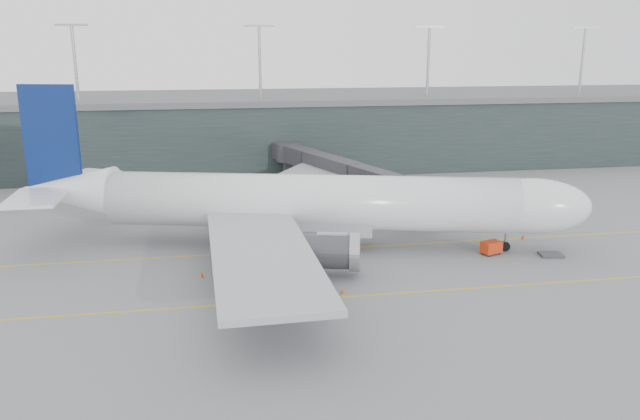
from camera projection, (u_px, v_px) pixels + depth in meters
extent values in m
plane|color=slate|center=(254.00, 243.00, 82.91)|extent=(320.00, 320.00, 0.00)
cube|color=gold|center=(256.00, 253.00, 79.10)|extent=(160.00, 0.25, 0.02)
cube|color=gold|center=(268.00, 302.00, 63.86)|extent=(160.00, 0.25, 0.02)
cube|color=gold|center=(276.00, 205.00, 102.79)|extent=(0.25, 60.00, 0.02)
cube|color=#1E2928|center=(235.00, 133.00, 136.39)|extent=(240.00, 35.00, 14.00)
cube|color=#505254|center=(234.00, 98.00, 134.45)|extent=(240.00, 36.00, 1.20)
cylinder|color=#9E9EA3|center=(75.00, 64.00, 118.11)|extent=(0.60, 0.60, 14.00)
cylinder|color=#9E9EA3|center=(260.00, 64.00, 123.85)|extent=(0.60, 0.60, 14.00)
cylinder|color=#9E9EA3|center=(428.00, 63.00, 129.59)|extent=(0.60, 0.60, 14.00)
cylinder|color=#9E9EA3|center=(582.00, 62.00, 135.33)|extent=(0.60, 0.60, 14.00)
cylinder|color=silver|center=(311.00, 202.00, 80.22)|extent=(52.19, 19.84, 7.02)
ellipsoid|color=silver|center=(531.00, 206.00, 78.00)|extent=(16.03, 10.49, 7.02)
cone|color=silver|center=(69.00, 191.00, 82.59)|extent=(13.75, 9.64, 6.74)
cube|color=#95989D|center=(302.00, 222.00, 81.00)|extent=(18.96, 10.02, 2.26)
cube|color=black|center=(568.00, 198.00, 77.37)|extent=(3.26, 3.91, 0.91)
cube|color=#95989D|center=(262.00, 253.00, 63.87)|extent=(11.05, 33.09, 0.62)
cylinder|color=#39393F|center=(322.00, 251.00, 70.45)|extent=(8.67, 5.82, 3.96)
cube|color=#95989D|center=(300.00, 181.00, 97.69)|extent=(25.45, 33.47, 0.62)
cylinder|color=#39393F|center=(334.00, 204.00, 91.18)|extent=(8.67, 5.82, 3.96)
cube|color=navy|center=(51.00, 137.00, 80.90)|extent=(7.27, 2.39, 13.59)
cube|color=silver|center=(36.00, 198.00, 76.53)|extent=(6.32, 10.25, 0.40)
cube|color=silver|center=(82.00, 177.00, 88.54)|extent=(10.44, 11.94, 0.40)
cylinder|color=black|center=(505.00, 246.00, 79.60)|extent=(1.32, 0.75, 1.25)
cylinder|color=#9E9EA3|center=(506.00, 240.00, 79.39)|extent=(0.34, 0.34, 2.94)
cylinder|color=black|center=(270.00, 253.00, 76.69)|extent=(1.57, 0.92, 1.47)
cylinder|color=black|center=(283.00, 228.00, 87.16)|extent=(1.57, 0.92, 1.47)
cube|color=#2E2F34|center=(423.00, 194.00, 85.62)|extent=(4.88, 5.15, 3.21)
cube|color=#2E2F34|center=(382.00, 181.00, 93.56)|extent=(7.92, 14.96, 2.87)
cube|color=#2E2F34|center=(331.00, 165.00, 106.00)|extent=(8.19, 15.06, 2.98)
cube|color=#2E2F34|center=(290.00, 153.00, 118.43)|extent=(8.46, 15.16, 3.10)
cylinder|color=#9E9EA3|center=(378.00, 203.00, 95.14)|extent=(0.57, 0.57, 4.36)
cube|color=#39393F|center=(378.00, 214.00, 95.59)|extent=(2.75, 2.42, 0.80)
cylinder|color=#2E2F34|center=(357.00, 148.00, 123.86)|extent=(4.59, 4.59, 3.44)
cylinder|color=#2E2F34|center=(357.00, 166.00, 124.80)|extent=(2.06, 2.06, 4.13)
cube|color=red|center=(491.00, 247.00, 78.31)|extent=(2.83, 2.28, 1.45)
cylinder|color=black|center=(489.00, 255.00, 77.61)|extent=(0.48, 0.30, 0.45)
cylinder|color=black|center=(499.00, 253.00, 78.45)|extent=(0.48, 0.30, 0.45)
cylinder|color=black|center=(482.00, 252.00, 78.55)|extent=(0.48, 0.30, 0.45)
cylinder|color=black|center=(493.00, 250.00, 79.39)|extent=(0.48, 0.30, 0.45)
cube|color=#36353A|center=(551.00, 255.00, 77.90)|extent=(3.03, 2.57, 0.27)
cube|color=#39393F|center=(216.00, 225.00, 90.75)|extent=(2.27, 1.85, 0.22)
cube|color=silver|center=(216.00, 218.00, 90.50)|extent=(1.83, 1.72, 1.65)
cube|color=navy|center=(216.00, 213.00, 90.28)|extent=(1.89, 1.78, 0.09)
cube|color=#39393F|center=(234.00, 221.00, 92.86)|extent=(2.05, 1.75, 0.18)
cube|color=#A4A7B0|center=(233.00, 216.00, 92.65)|extent=(1.68, 1.60, 1.37)
cube|color=navy|center=(233.00, 211.00, 92.46)|extent=(1.73, 1.65, 0.07)
cube|color=#39393F|center=(260.00, 221.00, 92.78)|extent=(2.62, 2.40, 0.21)
cube|color=silver|center=(260.00, 215.00, 92.54)|extent=(2.19, 2.13, 1.59)
cube|color=navy|center=(260.00, 209.00, 92.33)|extent=(2.26, 2.20, 0.08)
cone|color=red|center=(523.00, 237.00, 84.63)|extent=(0.41, 0.41, 0.65)
cone|color=#CA3C0B|center=(343.00, 290.00, 65.98)|extent=(0.43, 0.43, 0.69)
cone|color=orange|center=(300.00, 218.00, 93.51)|extent=(0.49, 0.49, 0.77)
cone|color=#ED590D|center=(201.00, 274.00, 70.59)|extent=(0.47, 0.47, 0.76)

